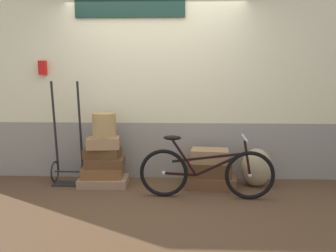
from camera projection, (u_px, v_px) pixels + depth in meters
ground at (151, 197)px, 4.39m from camera, size 8.44×5.20×0.06m
station_building at (157, 88)px, 5.03m from camera, size 6.44×0.74×2.61m
suitcase_0 at (104, 181)px, 4.77m from camera, size 0.67×0.43×0.11m
suitcase_1 at (103, 172)px, 4.75m from camera, size 0.57×0.38×0.14m
suitcase_2 at (105, 162)px, 4.73m from camera, size 0.53×0.35×0.13m
suitcase_3 at (102, 152)px, 4.76m from camera, size 0.49×0.33×0.13m
suitcase_4 at (103, 143)px, 4.69m from camera, size 0.46×0.31×0.15m
suitcase_5 at (211, 181)px, 4.71m from camera, size 0.69×0.51×0.16m
suitcase_6 at (208, 168)px, 4.72m from camera, size 0.62×0.46×0.19m
suitcase_7 at (210, 156)px, 4.65m from camera, size 0.53×0.38×0.17m
wicker_basket at (104, 125)px, 4.67m from camera, size 0.32×0.32×0.33m
luggage_trolley at (68, 160)px, 4.86m from camera, size 0.44×0.37×1.42m
burlap_sack at (256, 167)px, 4.72m from camera, size 0.41×0.35×0.52m
bicycle at (206, 172)px, 4.25m from camera, size 1.65×0.46×0.78m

